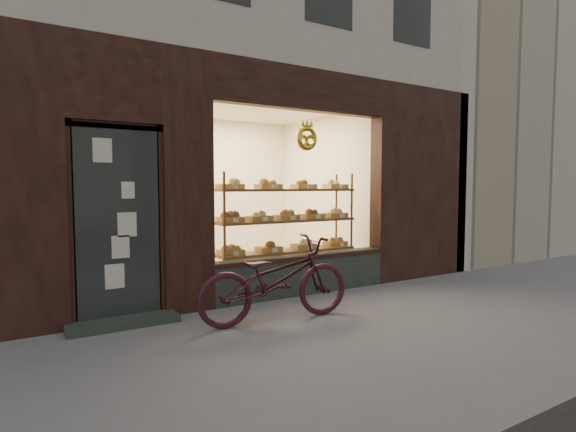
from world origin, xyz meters
TOP-DOWN VIEW (x-y plane):
  - ground at (0.00, 0.00)m, footprint 90.00×90.00m
  - neighbor_right at (9.60, 5.50)m, footprint 12.00×7.00m
  - display_shelf at (0.45, 2.55)m, footprint 2.20×0.45m
  - bicycle at (-0.51, 1.20)m, footprint 1.85×0.79m

SIDE VIEW (x-z plane):
  - ground at x=0.00m, z-range 0.00..0.00m
  - bicycle at x=-0.51m, z-range 0.00..0.94m
  - display_shelf at x=0.45m, z-range 0.02..1.72m
  - neighbor_right at x=9.60m, z-range 0.00..9.00m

